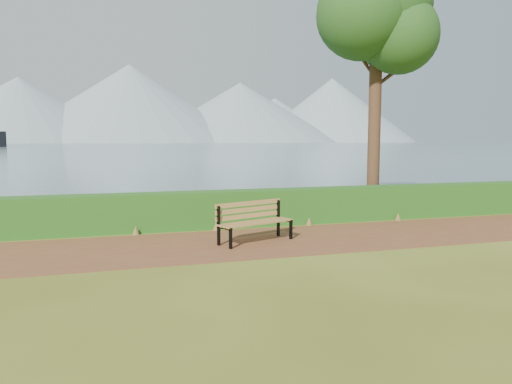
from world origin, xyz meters
name	(u,v)px	position (x,y,z in m)	size (l,w,h in m)	color
ground	(281,243)	(0.00, 0.00, 0.00)	(140.00, 140.00, 0.00)	#4D5819
path	(277,241)	(0.00, 0.30, 0.01)	(40.00, 3.40, 0.01)	brown
hedge	(250,208)	(0.00, 2.60, 0.50)	(32.00, 0.85, 1.00)	#1B4313
water	(108,144)	(0.00, 260.00, 0.01)	(700.00, 510.00, 0.00)	#496475
mountains	(92,107)	(-9.17, 406.05, 27.70)	(585.00, 190.00, 70.00)	gray
bench	(253,219)	(-0.58, 0.35, 0.56)	(1.99, 1.20, 0.97)	black
tree	(377,12)	(4.62, 3.75, 6.49)	(4.32, 3.66, 8.73)	#352115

